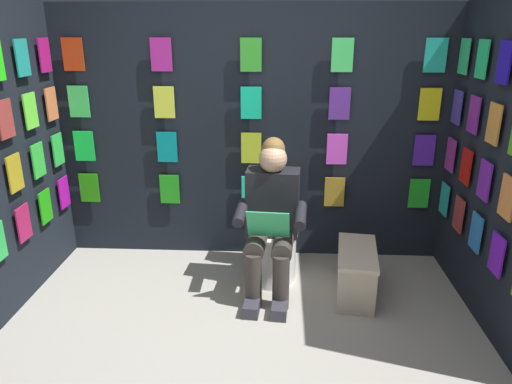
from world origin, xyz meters
The scene contains 7 objects.
ground_plane centered at (0.00, 0.00, 0.00)m, with size 30.00×30.00×0.00m, color #9E998E.
display_wall_back centered at (0.00, -1.74, 1.07)m, with size 3.39×0.14×2.15m.
display_wall_left centered at (-1.69, -0.84, 1.08)m, with size 0.14×1.69×2.15m.
display_wall_right centered at (1.69, -0.84, 1.08)m, with size 0.14×1.69×2.15m.
toilet centered at (-0.20, -1.28, 0.33)m, with size 0.42×0.57×0.77m.
person_reading centered at (-0.19, -1.05, 0.60)m, with size 0.55×0.71×1.19m.
comic_longbox_near centered at (-0.84, -1.01, 0.19)m, with size 0.36×0.66×0.37m.
Camera 1 is at (-0.24, 2.23, 1.95)m, focal length 33.19 mm.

